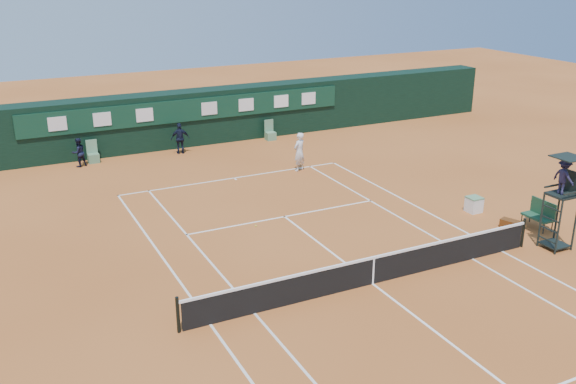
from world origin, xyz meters
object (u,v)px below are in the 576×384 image
object	(u,v)px
player_bench	(540,213)
tennis_net	(373,270)
umpire_chair	(563,183)
player	(299,152)
cooler	(474,204)

from	to	relation	value
player_bench	tennis_net	bearing A→B (deg)	-172.87
tennis_net	player_bench	bearing A→B (deg)	7.13
umpire_chair	player	distance (m)	12.90
umpire_chair	player_bench	distance (m)	2.66
umpire_chair	cooler	bearing A→B (deg)	92.06
tennis_net	cooler	size ratio (longest dim) A/B	20.00
umpire_chair	cooler	world-z (taller)	umpire_chair
player	umpire_chair	bearing A→B (deg)	84.58
umpire_chair	player_bench	size ratio (longest dim) A/B	2.85
umpire_chair	player	bearing A→B (deg)	108.37
tennis_net	player_bench	xyz separation A→B (m)	(8.33, 1.04, 0.09)
player_bench	cooler	size ratio (longest dim) A/B	1.86
tennis_net	umpire_chair	world-z (taller)	umpire_chair
tennis_net	player	world-z (taller)	player
tennis_net	umpire_chair	size ratio (longest dim) A/B	3.77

